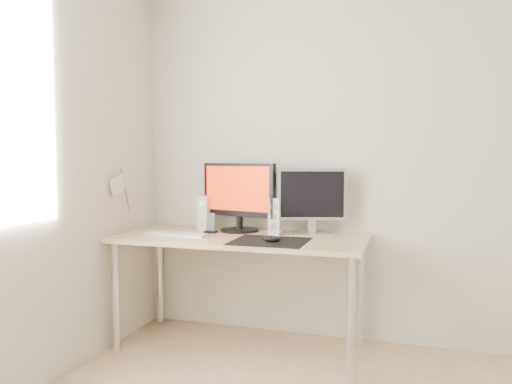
# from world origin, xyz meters

# --- Properties ---
(wall_back) EXTENTS (3.50, 0.00, 3.50)m
(wall_back) POSITION_xyz_m (0.00, 1.75, 1.25)
(wall_back) COLOR silver
(wall_back) RESTS_ON ground
(mousepad) EXTENTS (0.45, 0.40, 0.00)m
(mousepad) POSITION_xyz_m (-0.70, 1.24, 0.73)
(mousepad) COLOR black
(mousepad) RESTS_ON desk
(mouse) EXTENTS (0.11, 0.06, 0.04)m
(mouse) POSITION_xyz_m (-0.68, 1.21, 0.75)
(mouse) COLOR black
(mouse) RESTS_ON mousepad
(desk) EXTENTS (1.60, 0.70, 0.73)m
(desk) POSITION_xyz_m (-0.93, 1.38, 0.65)
(desk) COLOR #D1B587
(desk) RESTS_ON ground
(main_monitor) EXTENTS (0.54, 0.31, 0.47)m
(main_monitor) POSITION_xyz_m (-1.01, 1.57, 0.98)
(main_monitor) COLOR black
(main_monitor) RESTS_ON desk
(second_monitor) EXTENTS (0.45, 0.21, 0.43)m
(second_monitor) POSITION_xyz_m (-0.51, 1.59, 0.97)
(second_monitor) COLOR silver
(second_monitor) RESTS_ON desk
(speaker_left) EXTENTS (0.08, 0.09, 0.24)m
(speaker_left) POSITION_xyz_m (-1.27, 1.58, 0.85)
(speaker_left) COLOR silver
(speaker_left) RESTS_ON desk
(speaker_right) EXTENTS (0.08, 0.09, 0.24)m
(speaker_right) POSITION_xyz_m (-0.74, 1.52, 0.85)
(speaker_right) COLOR white
(speaker_right) RESTS_ON desk
(keyboard) EXTENTS (0.42, 0.13, 0.02)m
(keyboard) POSITION_xyz_m (-1.34, 1.28, 0.74)
(keyboard) COLOR silver
(keyboard) RESTS_ON desk
(phone_dock) EXTENTS (0.08, 0.06, 0.13)m
(phone_dock) POSITION_xyz_m (-1.17, 1.45, 0.77)
(phone_dock) COLOR black
(phone_dock) RESTS_ON desk
(pennant) EXTENTS (0.01, 0.23, 0.29)m
(pennant) POSITION_xyz_m (-1.72, 1.24, 1.05)
(pennant) COLOR #A57F54
(pennant) RESTS_ON wall_left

